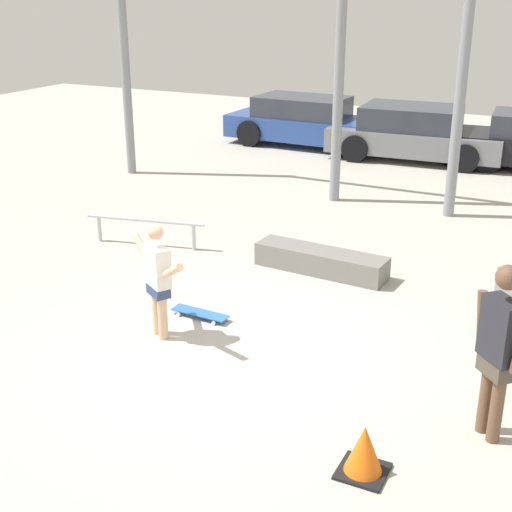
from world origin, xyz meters
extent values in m
plane|color=#B2ADA3|center=(0.00, 0.00, 0.00)|extent=(36.00, 36.00, 0.00)
cylinder|color=#DBAD89|center=(-1.06, 0.03, 0.35)|extent=(0.12, 0.12, 0.69)
cylinder|color=#DBAD89|center=(-0.92, -0.05, 0.35)|extent=(0.12, 0.12, 0.69)
cube|color=navy|center=(-0.99, -0.01, 0.64)|extent=(0.38, 0.33, 0.15)
cube|color=silver|center=(-0.99, -0.01, 0.94)|extent=(0.43, 0.37, 0.50)
sphere|color=#DBAD89|center=(-0.99, -0.01, 1.38)|extent=(0.19, 0.19, 0.19)
cylinder|color=#DBAD89|center=(-1.37, 0.22, 1.03)|extent=(0.42, 0.31, 0.31)
cylinder|color=#DBAD89|center=(-0.62, -0.24, 1.03)|extent=(0.42, 0.31, 0.31)
cube|color=#2D66B2|center=(-0.82, 0.66, 0.07)|extent=(0.81, 0.24, 0.01)
cylinder|color=silver|center=(-0.54, 0.75, 0.03)|extent=(0.06, 0.03, 0.05)
cylinder|color=silver|center=(-0.55, 0.54, 0.03)|extent=(0.06, 0.03, 0.05)
cylinder|color=silver|center=(-1.08, 0.78, 0.03)|extent=(0.06, 0.03, 0.05)
cylinder|color=silver|center=(-1.09, 0.56, 0.03)|extent=(0.06, 0.03, 0.05)
cube|color=slate|center=(0.02, 2.85, 0.18)|extent=(2.08, 0.65, 0.35)
cylinder|color=#B7BABF|center=(-3.04, 2.63, 0.45)|extent=(2.03, 0.48, 0.06)
cylinder|color=#B7BABF|center=(-3.87, 2.46, 0.22)|extent=(0.07, 0.07, 0.45)
cylinder|color=#B7BABF|center=(-2.21, 2.81, 0.22)|extent=(0.07, 0.07, 0.45)
cylinder|color=gray|center=(-6.15, 6.56, 2.87)|extent=(0.20, 0.20, 5.73)
cylinder|color=gray|center=(-1.15, 6.56, 2.87)|extent=(0.20, 0.20, 5.73)
cylinder|color=gray|center=(1.15, 6.56, 2.87)|extent=(0.20, 0.20, 5.73)
cube|color=#284793|center=(-3.64, 11.10, 0.48)|extent=(4.32, 1.78, 0.58)
cube|color=#2D333D|center=(-3.81, 11.11, 1.04)|extent=(2.39, 1.59, 0.52)
cylinder|color=black|center=(-2.30, 11.88, 0.35)|extent=(0.70, 0.24, 0.69)
cylinder|color=black|center=(-2.34, 10.25, 0.35)|extent=(0.70, 0.24, 0.69)
cylinder|color=black|center=(-4.95, 11.95, 0.35)|extent=(0.70, 0.24, 0.69)
cylinder|color=black|center=(-4.99, 10.32, 0.35)|extent=(0.70, 0.24, 0.69)
cube|color=slate|center=(-0.61, 10.83, 0.47)|extent=(4.32, 2.05, 0.57)
cube|color=#2D333D|center=(-0.78, 10.82, 1.03)|extent=(2.41, 1.80, 0.56)
cylinder|color=black|center=(0.65, 11.79, 0.33)|extent=(0.67, 0.26, 0.66)
cylinder|color=black|center=(0.75, 10.02, 0.33)|extent=(0.67, 0.26, 0.66)
cylinder|color=black|center=(-1.96, 11.64, 0.33)|extent=(0.67, 0.26, 0.66)
cylinder|color=black|center=(-1.86, 9.87, 0.33)|extent=(0.67, 0.26, 0.66)
cylinder|color=black|center=(1.08, 11.86, 0.32)|extent=(0.66, 0.27, 0.64)
cylinder|color=black|center=(1.22, 10.25, 0.32)|extent=(0.66, 0.27, 0.64)
cylinder|color=brown|center=(3.09, -0.42, 0.42)|extent=(0.13, 0.13, 0.84)
cylinder|color=brown|center=(2.97, -0.29, 0.42)|extent=(0.13, 0.13, 0.84)
cube|color=#4C4238|center=(3.03, -0.35, 0.77)|extent=(0.39, 0.39, 0.19)
cube|color=#26262D|center=(3.03, -0.35, 1.15)|extent=(0.44, 0.44, 0.61)
sphere|color=brown|center=(3.03, -0.35, 1.68)|extent=(0.23, 0.23, 0.23)
cylinder|color=brown|center=(2.83, -0.14, 1.13)|extent=(0.19, 0.19, 0.57)
cube|color=black|center=(2.13, -1.44, 0.01)|extent=(0.44, 0.44, 0.03)
cone|color=orange|center=(2.13, -1.44, 0.26)|extent=(0.35, 0.35, 0.46)
camera|label=1|loc=(3.62, -6.61, 4.15)|focal=50.00mm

